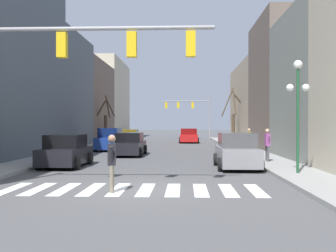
{
  "coord_description": "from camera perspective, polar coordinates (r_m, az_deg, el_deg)",
  "views": [
    {
      "loc": [
        1.72,
        -12.92,
        2.18
      ],
      "look_at": [
        0.04,
        27.11,
        1.93
      ],
      "focal_mm": 42.0,
      "sensor_mm": 36.0,
      "label": 1
    }
  ],
  "objects": [
    {
      "name": "pedestrian_crossing_street",
      "position": [
        29.54,
        11.69,
        -1.67
      ],
      "size": [
        0.23,
        0.72,
        1.67
      ],
      "rotation": [
        0.0,
        0.0,
        4.73
      ],
      "color": "#4C4C51",
      "rests_on": "sidewalk_right"
    },
    {
      "name": "street_tree_left_far",
      "position": [
        41.91,
        9.63,
        1.05
      ],
      "size": [
        3.54,
        1.74,
        5.81
      ],
      "color": "#473828",
      "rests_on": "sidewalk_right"
    },
    {
      "name": "building_row_left",
      "position": [
        37.94,
        -16.72,
        5.79
      ],
      "size": [
        6.0,
        59.74,
        12.96
      ],
      "color": "tan",
      "rests_on": "ground_plane"
    },
    {
      "name": "traffic_signal_near",
      "position": [
        13.8,
        -13.91,
        9.33
      ],
      "size": [
        7.97,
        0.28,
        5.78
      ],
      "color": "gray",
      "rests_on": "ground_plane"
    },
    {
      "name": "pedestrian_waiting_at_curb",
      "position": [
        12.63,
        -8.16,
        -4.66
      ],
      "size": [
        0.29,
        0.79,
        1.82
      ],
      "rotation": [
        0.0,
        0.0,
        1.7
      ],
      "color": "#7A705B",
      "rests_on": "ground_plane"
    },
    {
      "name": "building_row_right",
      "position": [
        29.52,
        20.09,
        5.71
      ],
      "size": [
        6.0,
        44.2,
        11.12
      ],
      "color": "#BCB299",
      "rests_on": "ground_plane"
    },
    {
      "name": "traffic_signal_far",
      "position": [
        53.98,
        3.34,
        2.49
      ],
      "size": [
        6.7,
        0.28,
        5.64
      ],
      "color": "gray",
      "rests_on": "ground_plane"
    },
    {
      "name": "car_driving_toward_lane",
      "position": [
        43.47,
        -5.53,
        -1.56
      ],
      "size": [
        2.02,
        4.67,
        1.54
      ],
      "rotation": [
        0.0,
        0.0,
        1.57
      ],
      "color": "#A38423",
      "rests_on": "ground_plane"
    },
    {
      "name": "car_parked_right_mid",
      "position": [
        20.49,
        -14.61,
        -3.63
      ],
      "size": [
        2.06,
        4.13,
        1.63
      ],
      "rotation": [
        0.0,
        0.0,
        1.57
      ],
      "color": "black",
      "rests_on": "ground_plane"
    },
    {
      "name": "car_parked_right_near",
      "position": [
        32.25,
        -8.38,
        -2.02
      ],
      "size": [
        1.96,
        4.69,
        1.82
      ],
      "rotation": [
        0.0,
        0.0,
        1.57
      ],
      "color": "navy",
      "rests_on": "ground_plane"
    },
    {
      "name": "car_parked_left_near",
      "position": [
        19.4,
        9.96,
        -3.72
      ],
      "size": [
        2.04,
        4.14,
        1.73
      ],
      "rotation": [
        0.0,
        0.0,
        1.57
      ],
      "color": "gray",
      "rests_on": "ground_plane"
    },
    {
      "name": "ground_plane",
      "position": [
        13.21,
        -5.19,
        -9.15
      ],
      "size": [
        240.0,
        240.0,
        0.0
      ],
      "primitive_type": "plane",
      "color": "#4C4C4F"
    },
    {
      "name": "sidewalk_right",
      "position": [
        13.94,
        22.79,
        -8.36
      ],
      "size": [
        2.24,
        90.0,
        0.15
      ],
      "color": "gray",
      "rests_on": "ground_plane"
    },
    {
      "name": "car_parked_right_far",
      "position": [
        44.74,
        3.02,
        -1.46
      ],
      "size": [
        2.2,
        4.8,
        1.62
      ],
      "rotation": [
        0.0,
        0.0,
        1.57
      ],
      "color": "red",
      "rests_on": "ground_plane"
    },
    {
      "name": "crosswalk_stripes",
      "position": [
        13.17,
        -5.21,
        -9.16
      ],
      "size": [
        8.55,
        2.6,
        0.01
      ],
      "color": "white",
      "rests_on": "ground_plane"
    },
    {
      "name": "street_lamp_right_corner",
      "position": [
        17.02,
        18.33,
        4.49
      ],
      "size": [
        0.95,
        0.36,
        4.63
      ],
      "color": "#1E4C2D",
      "rests_on": "sidewalk_right"
    },
    {
      "name": "car_driving_away_lane",
      "position": [
        26.95,
        -5.57,
        -2.72
      ],
      "size": [
        2.04,
        4.7,
        1.56
      ],
      "rotation": [
        0.0,
        0.0,
        -1.57
      ],
      "color": "black",
      "rests_on": "ground_plane"
    },
    {
      "name": "street_tree_left_mid",
      "position": [
        42.61,
        -9.05,
        0.56
      ],
      "size": [
        2.12,
        1.39,
        5.09
      ],
      "color": "#473828",
      "rests_on": "sidewalk_left"
    },
    {
      "name": "pedestrian_on_right_sidewalk",
      "position": [
        21.8,
        14.22,
        -2.27
      ],
      "size": [
        0.26,
        0.76,
        1.75
      ],
      "rotation": [
        0.0,
        0.0,
        4.79
      ],
      "color": "#4C4C51",
      "rests_on": "sidewalk_right"
    }
  ]
}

